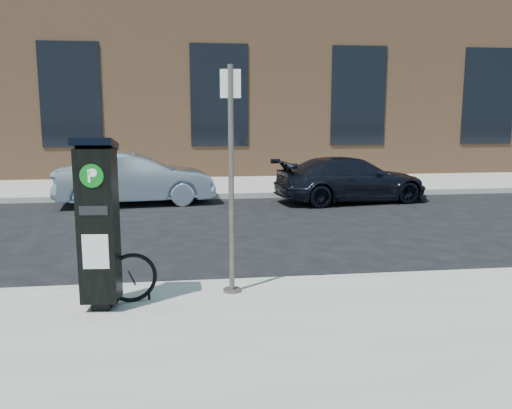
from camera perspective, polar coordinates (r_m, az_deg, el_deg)
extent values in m
plane|color=black|center=(7.69, 2.18, -8.81)|extent=(120.00, 120.00, 0.00)
cube|color=gray|center=(21.35, -4.14, 3.36)|extent=(60.00, 12.00, 0.15)
cube|color=#9E9B93|center=(7.65, 2.21, -8.33)|extent=(60.00, 0.12, 0.16)
cube|color=#9E9B93|center=(15.44, -2.82, 0.91)|extent=(60.00, 0.12, 0.16)
cube|color=#906241|center=(24.27, -4.70, 13.40)|extent=(28.00, 10.00, 8.00)
cube|color=black|center=(19.54, -18.96, 10.87)|extent=(2.00, 0.06, 3.50)
cube|color=black|center=(19.21, -3.89, 11.39)|extent=(2.00, 0.06, 3.50)
cube|color=black|center=(20.16, 10.72, 11.17)|extent=(2.00, 0.06, 3.50)
cube|color=black|center=(22.22, 23.28, 10.41)|extent=(2.00, 0.06, 3.50)
cube|color=black|center=(6.77, -15.87, -10.01)|extent=(0.23, 0.23, 0.11)
cube|color=black|center=(6.52, -16.26, -2.14)|extent=(0.45, 0.40, 1.79)
cube|color=black|center=(6.40, -16.66, 6.10)|extent=(0.50, 0.45, 0.17)
cylinder|color=#075A13|center=(6.24, -16.92, 2.91)|extent=(0.26, 0.04, 0.26)
cube|color=white|center=(6.24, -16.92, 2.91)|extent=(0.10, 0.02, 0.15)
cube|color=silver|center=(6.40, -16.54, -4.79)|extent=(0.29, 0.03, 0.40)
cube|color=black|center=(6.30, -16.75, -0.61)|extent=(0.32, 0.04, 0.11)
cylinder|color=#4E4B45|center=(7.10, -2.54, -8.99)|extent=(0.23, 0.23, 0.03)
cylinder|color=#4E4B45|center=(6.78, -2.63, 2.40)|extent=(0.07, 0.07, 2.86)
cube|color=silver|center=(6.73, -2.71, 12.60)|extent=(0.25, 0.04, 0.34)
torus|color=black|center=(6.82, -12.94, -7.52)|extent=(0.61, 0.19, 0.62)
cylinder|color=black|center=(6.87, -14.55, -9.58)|extent=(0.03, 0.03, 0.12)
cylinder|color=black|center=(6.92, -11.19, -9.30)|extent=(0.03, 0.03, 0.12)
imported|color=#99ADC2|center=(14.75, -12.60, 2.64)|extent=(4.25, 1.87, 1.36)
imported|color=black|center=(15.05, 9.99, 2.61)|extent=(4.41, 2.28, 1.22)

